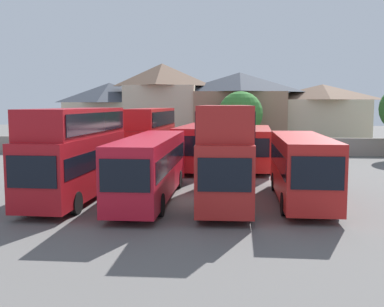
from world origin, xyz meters
The scene contains 14 objects.
ground centered at (0.00, 18.00, 0.00)m, with size 140.00×140.00×0.00m, color #605E5B.
depot_boundary_wall centered at (0.00, 23.17, 0.90)m, with size 56.00×0.50×1.80m, color gray.
bus_1 centered at (-6.11, 0.07, 2.82)m, with size 3.00×10.53×5.01m.
bus_2 centered at (-2.06, 0.29, 1.98)m, with size 2.61×12.06×3.47m.
bus_3 centered at (2.00, 0.00, 2.91)m, with size 2.70×10.59×5.18m.
bus_4 centered at (6.07, 0.33, 2.02)m, with size 2.79×10.15×3.55m.
bus_5 centered at (-4.33, 13.49, 2.74)m, with size 2.82×11.57×4.87m.
bus_6 centered at (-0.23, 13.09, 2.00)m, with size 3.42×11.07×3.50m.
bus_7 centered at (4.22, 13.04, 1.90)m, with size 3.15×10.35×3.32m.
house_terrace_left centered at (-12.99, 33.57, 4.03)m, with size 10.30×8.29×7.90m.
house_terrace_centre centered at (-5.99, 31.97, 5.17)m, with size 8.77×7.60×10.15m.
house_terrace_right centered at (3.47, 32.01, 4.60)m, with size 11.19×8.27×9.02m.
house_terrace_far_right centered at (13.52, 32.95, 3.87)m, with size 10.90×6.70×7.60m.
tree_left_of_lot centered at (3.45, 25.67, 4.19)m, with size 4.81×4.81×6.61m.
Camera 1 is at (2.18, -24.26, 5.26)m, focal length 42.93 mm.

